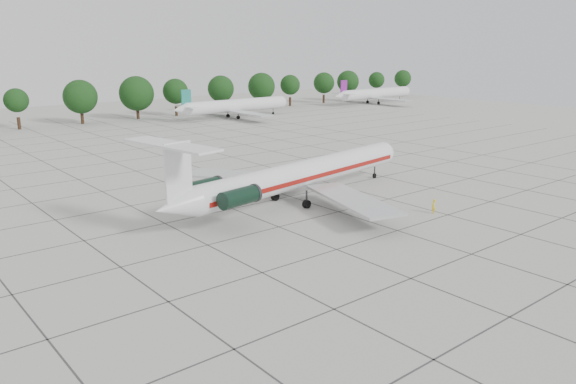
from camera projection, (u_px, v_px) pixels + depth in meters
name	position (u px, v px, depth m)	size (l,w,h in m)	color
ground	(279.00, 227.00, 54.16)	(260.00, 260.00, 0.00)	#ABACA4
apron_joints	(199.00, 196.00, 65.37)	(170.00, 170.00, 0.02)	#383838
main_airliner	(294.00, 176.00, 61.53)	(37.54, 29.32, 8.86)	silver
ground_crew	(433.00, 206.00, 58.31)	(0.56, 0.37, 1.55)	yellow
bg_airliner_d	(236.00, 106.00, 134.29)	(28.24, 27.20, 7.40)	silver
bg_airliner_e	(375.00, 94.00, 167.49)	(28.24, 27.20, 7.40)	silver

